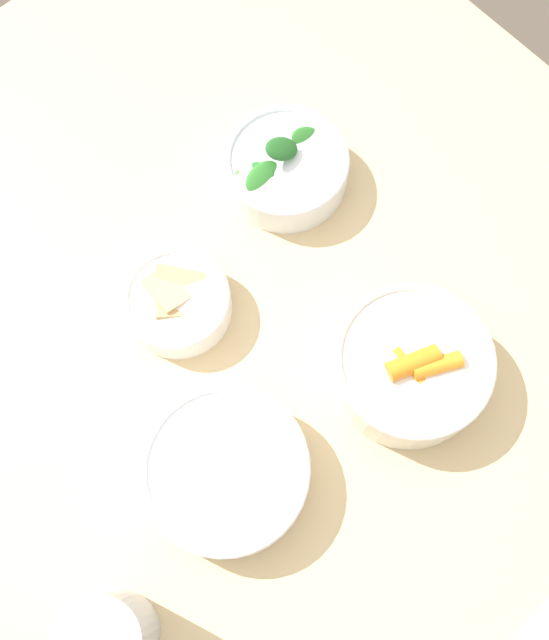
% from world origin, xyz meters
% --- Properties ---
extents(ground_plane, '(10.00, 10.00, 0.00)m').
position_xyz_m(ground_plane, '(0.00, 0.00, 0.00)').
color(ground_plane, '#4C4238').
extents(dining_table, '(1.06, 1.08, 0.78)m').
position_xyz_m(dining_table, '(0.00, 0.00, 0.67)').
color(dining_table, tan).
rests_on(dining_table, ground_plane).
extents(bowl_carrots, '(0.17, 0.17, 0.08)m').
position_xyz_m(bowl_carrots, '(-0.09, 0.19, 0.81)').
color(bowl_carrots, silver).
rests_on(bowl_carrots, dining_table).
extents(bowl_greens, '(0.15, 0.15, 0.08)m').
position_xyz_m(bowl_greens, '(-0.16, -0.08, 0.81)').
color(bowl_greens, silver).
rests_on(bowl_greens, dining_table).
extents(bowl_beans_hotdog, '(0.18, 0.18, 0.05)m').
position_xyz_m(bowl_beans_hotdog, '(0.13, 0.14, 0.80)').
color(bowl_beans_hotdog, white).
rests_on(bowl_beans_hotdog, dining_table).
extents(bowl_cookies, '(0.12, 0.12, 0.05)m').
position_xyz_m(bowl_cookies, '(0.05, -0.04, 0.80)').
color(bowl_cookies, white).
rests_on(bowl_cookies, dining_table).
extents(cup, '(0.08, 0.08, 0.11)m').
position_xyz_m(cup, '(0.32, 0.19, 0.83)').
color(cup, '#B2B7C1').
rests_on(cup, dining_table).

